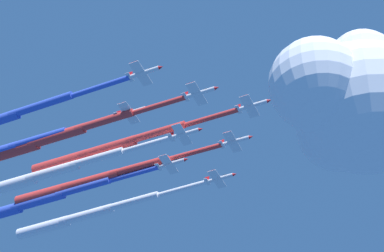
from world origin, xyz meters
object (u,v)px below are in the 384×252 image
Objects in this scene: jet_port_inner at (89,182)px; jet_starboard_outer at (37,202)px; jet_port_mid at (51,172)px; jet_starboard_inner at (55,137)px; jet_lead at (106,149)px; jet_starboard_mid at (84,216)px.

jet_starboard_outer is (12.61, -13.35, -1.71)m from jet_port_inner.
jet_port_inner is 13.53m from jet_port_mid.
jet_starboard_outer is (-1.96, -33.27, 0.77)m from jet_starboard_inner.
jet_lead reaches higher than jet_starboard_inner.
jet_port_inner is (0.42, -17.12, 0.31)m from jet_lead.
jet_port_inner reaches higher than jet_starboard_mid.
jet_port_inner is 16.06m from jet_starboard_mid.
jet_starboard_mid is at bearing -100.97° from jet_port_inner.
jet_starboard_inner is 0.95× the size of jet_starboard_outer.
jet_lead is 0.97× the size of jet_starboard_mid.
jet_starboard_mid reaches higher than jet_starboard_inner.
jet_starboard_inner is (14.99, 2.80, -2.16)m from jet_lead.
jet_starboard_inner is 1.02× the size of jet_port_mid.
jet_starboard_mid is 15.83m from jet_starboard_outer.
jet_port_inner reaches higher than jet_port_mid.
jet_starboard_inner is 15.11m from jet_port_mid.
jet_port_mid is 0.92× the size of jet_starboard_mid.
jet_lead is at bearing 85.42° from jet_starboard_mid.
jet_port_mid is at bearing -99.47° from jet_starboard_inner.
jet_starboard_mid is (-2.63, -32.81, -1.24)m from jet_lead.
jet_port_inner reaches higher than jet_starboard_outer.
jet_starboard_inner is at bearing 10.59° from jet_lead.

